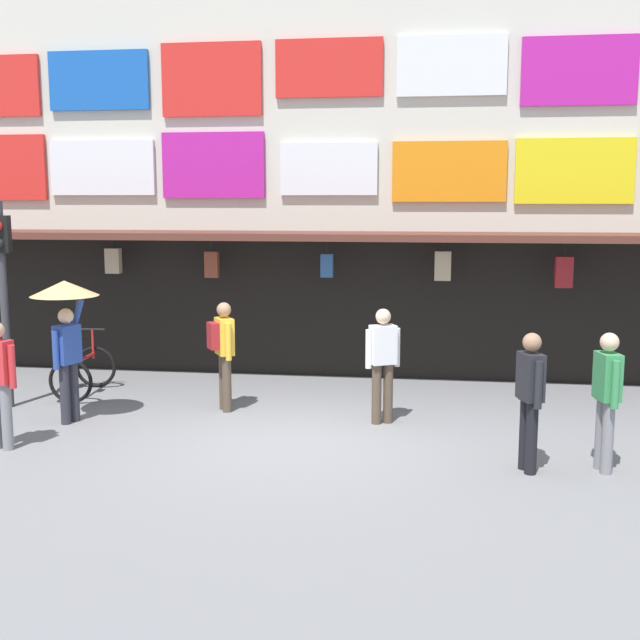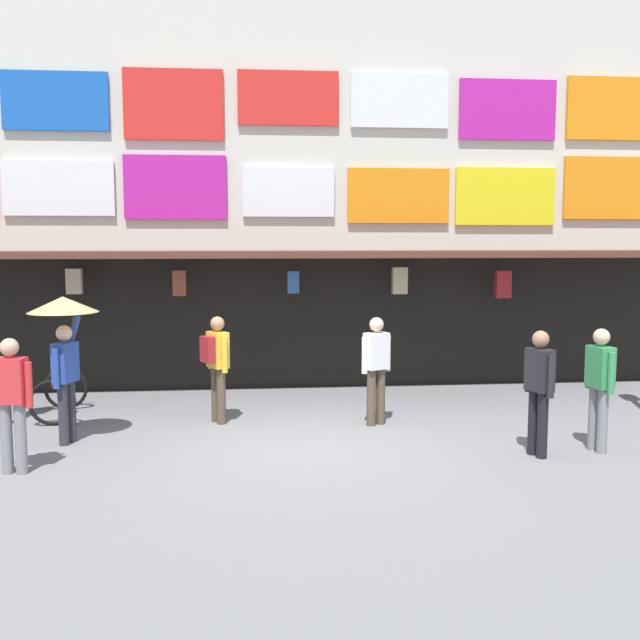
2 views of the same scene
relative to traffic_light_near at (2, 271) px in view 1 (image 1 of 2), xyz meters
The scene contains 9 objects.
ground_plane 5.24m from the traffic_light_near, 13.04° to the right, with size 80.00×80.00×0.00m, color slate.
shopfront 6.10m from the traffic_light_near, 36.78° to the left, with size 18.00×2.60×8.00m.
traffic_light_near is the anchor object (origin of this frame).
bicycle_parked 2.13m from the traffic_light_near, 47.19° to the left, with size 0.79×1.20×1.05m.
pedestrian_in_black 8.85m from the traffic_light_near, 11.81° to the right, with size 0.29×0.52×1.68m.
pedestrian_in_white 3.58m from the traffic_light_near, ahead, with size 0.46×0.48×1.68m.
pedestrian_in_green 5.96m from the traffic_light_near, ahead, with size 0.48×0.36×1.68m.
pedestrian_in_red 8.01m from the traffic_light_near, 14.10° to the right, with size 0.32×0.51×1.68m.
pedestrian_with_umbrella 1.58m from the traffic_light_near, 27.62° to the right, with size 0.96×0.96×2.08m.
Camera 1 is at (1.82, -10.19, 3.22)m, focal length 44.42 mm.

